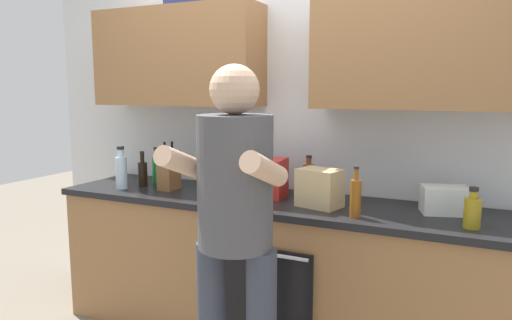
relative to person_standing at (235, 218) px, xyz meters
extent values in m
cube|color=silver|center=(-0.12, 1.11, 0.26)|extent=(4.00, 0.06, 2.50)
cube|color=olive|center=(-0.92, 0.92, 0.79)|extent=(1.20, 0.32, 0.65)
cube|color=olive|center=(0.68, 0.92, 0.79)|extent=(1.20, 0.32, 0.65)
cube|color=olive|center=(-0.12, 0.75, -0.56)|extent=(2.80, 0.60, 0.86)
cube|color=black|center=(-0.12, 0.75, -0.11)|extent=(2.84, 0.64, 0.04)
cube|color=black|center=(-0.05, 0.44, -0.54)|extent=(0.56, 0.02, 0.50)
cylinder|color=silver|center=(-0.05, 0.41, -0.31)|extent=(0.52, 0.02, 0.02)
cylinder|color=#4C4C51|center=(0.00, 0.00, 0.16)|extent=(0.34, 0.34, 0.60)
sphere|color=#D8AD8C|center=(0.00, 0.00, 0.57)|extent=(0.22, 0.22, 0.22)
cylinder|color=#D8AD8C|center=(-0.20, -0.12, 0.25)|extent=(0.09, 0.31, 0.19)
cylinder|color=#D8AD8C|center=(0.20, -0.12, 0.25)|extent=(0.09, 0.31, 0.19)
cylinder|color=#8C4C14|center=(0.41, 0.56, 0.01)|extent=(0.06, 0.06, 0.20)
cylinder|color=#8C4C14|center=(0.41, 0.56, 0.14)|extent=(0.02, 0.02, 0.06)
cylinder|color=black|center=(0.41, 0.56, 0.18)|extent=(0.03, 0.03, 0.01)
cylinder|color=#198C33|center=(-1.09, 0.87, 0.01)|extent=(0.06, 0.06, 0.18)
cylinder|color=#198C33|center=(-1.09, 0.87, 0.13)|extent=(0.03, 0.03, 0.06)
cylinder|color=black|center=(-1.09, 0.87, 0.16)|extent=(0.03, 0.03, 0.01)
cylinder|color=black|center=(-1.10, 0.73, 0.00)|extent=(0.06, 0.06, 0.16)
cylinder|color=black|center=(-1.10, 0.73, 0.11)|extent=(0.03, 0.03, 0.06)
cylinder|color=black|center=(-1.10, 0.73, 0.15)|extent=(0.03, 0.03, 0.01)
cylinder|color=olive|center=(0.97, 0.60, -0.01)|extent=(0.08, 0.08, 0.14)
cylinder|color=olive|center=(0.97, 0.60, 0.08)|extent=(0.04, 0.04, 0.04)
cylinder|color=black|center=(0.97, 0.60, 0.10)|extent=(0.04, 0.04, 0.02)
cylinder|color=brown|center=(0.04, 0.90, 0.02)|extent=(0.07, 0.07, 0.20)
cylinder|color=brown|center=(0.04, 0.90, 0.14)|extent=(0.03, 0.03, 0.04)
cylinder|color=black|center=(0.04, 0.90, 0.17)|extent=(0.04, 0.04, 0.02)
cylinder|color=silver|center=(-1.18, 0.61, 0.02)|extent=(0.08, 0.08, 0.21)
cylinder|color=silver|center=(-1.18, 0.61, 0.15)|extent=(0.04, 0.04, 0.05)
cylinder|color=black|center=(-1.18, 0.61, 0.19)|extent=(0.05, 0.05, 0.02)
cylinder|color=#33598C|center=(-0.55, 0.90, -0.03)|extent=(0.07, 0.07, 0.10)
cube|color=brown|center=(-0.87, 0.72, 0.04)|extent=(0.10, 0.14, 0.26)
cylinder|color=black|center=(-0.89, 0.70, 0.20)|extent=(0.02, 0.02, 0.06)
cylinder|color=black|center=(-0.86, 0.74, 0.20)|extent=(0.02, 0.02, 0.06)
cube|color=red|center=(-0.20, 0.80, 0.03)|extent=(0.24, 0.22, 0.24)
cube|color=silver|center=(0.83, 0.84, -0.01)|extent=(0.28, 0.23, 0.15)
cube|color=tan|center=(0.17, 0.70, 0.02)|extent=(0.27, 0.22, 0.22)
camera|label=1|loc=(0.98, -1.85, 0.57)|focal=33.55mm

